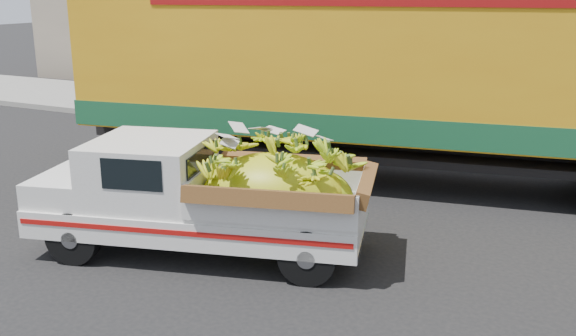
% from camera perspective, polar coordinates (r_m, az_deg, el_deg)
% --- Properties ---
extents(ground, '(100.00, 100.00, 0.00)m').
position_cam_1_polar(ground, '(7.77, -2.57, -10.69)').
color(ground, black).
rests_on(ground, ground).
extents(curb, '(60.00, 0.25, 0.15)m').
position_cam_1_polar(curb, '(14.31, 11.97, 1.73)').
color(curb, gray).
rests_on(curb, ground).
extents(sidewalk, '(60.00, 4.00, 0.14)m').
position_cam_1_polar(sidewalk, '(16.30, 13.88, 3.30)').
color(sidewalk, gray).
rests_on(sidewalk, ground).
extents(building_left, '(18.00, 6.00, 5.00)m').
position_cam_1_polar(building_left, '(24.34, -1.50, 13.50)').
color(building_left, gray).
rests_on(building_left, ground).
extents(pickup_truck, '(4.63, 2.67, 1.53)m').
position_cam_1_polar(pickup_truck, '(8.47, -5.70, -2.46)').
color(pickup_truck, black).
rests_on(pickup_truck, ground).
extents(semi_trailer, '(12.07, 4.43, 3.80)m').
position_cam_1_polar(semi_trailer, '(11.57, 10.34, 8.87)').
color(semi_trailer, black).
rests_on(semi_trailer, ground).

